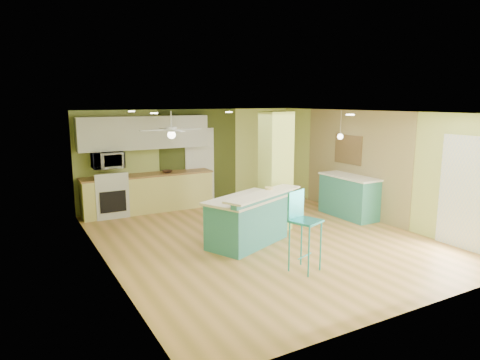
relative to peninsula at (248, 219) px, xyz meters
name	(u,v)px	position (x,y,z in m)	size (l,w,h in m)	color
floor	(261,239)	(0.38, 0.13, -0.49)	(6.00, 7.00, 0.01)	#A37A39
ceiling	(263,112)	(0.38, 0.13, 2.02)	(6.00, 7.00, 0.01)	white
wall_back	(192,157)	(0.38, 3.64, 0.77)	(6.00, 0.01, 2.50)	#C2D06F
wall_front	(411,221)	(0.38, -3.37, 0.77)	(6.00, 0.01, 2.50)	#C2D06F
wall_left	(104,193)	(-2.62, 0.13, 0.77)	(0.01, 7.00, 2.50)	#C2D06F
wall_right	(373,166)	(3.39, 0.13, 0.77)	(0.01, 7.00, 2.50)	#C2D06F
wood_panel	(354,163)	(3.37, 0.73, 0.77)	(0.02, 3.40, 2.50)	#8C7950
olive_accent	(199,156)	(0.58, 3.62, 0.77)	(2.20, 0.02, 2.50)	#3F481D
interior_door	(200,166)	(0.58, 3.59, 0.52)	(0.82, 0.05, 2.00)	white
french_door	(466,193)	(3.35, -2.17, 0.57)	(0.04, 1.08, 2.10)	white
column	(275,171)	(1.03, 0.63, 0.77)	(0.55, 0.55, 2.50)	#BECF60
kitchen_run	(149,193)	(-0.92, 3.33, -0.01)	(3.25, 0.63, 0.94)	#DED474
stove	(110,197)	(-1.87, 3.32, -0.02)	(0.76, 0.66, 1.08)	silver
upper_cabinets	(145,133)	(-0.92, 3.45, 1.47)	(3.20, 0.34, 0.80)	silver
microwave	(108,160)	(-1.87, 3.33, 0.87)	(0.70, 0.48, 0.39)	silver
ceiling_fan	(171,130)	(-0.72, 2.13, 1.59)	(1.41, 1.41, 0.61)	silver
pendant_lamp	(340,136)	(3.03, 0.88, 1.40)	(0.14, 0.14, 0.69)	silver
wall_decor	(348,149)	(3.35, 0.93, 1.07)	(0.03, 0.90, 0.70)	brown
peninsula	(248,219)	(0.00, 0.00, 0.00)	(2.10, 1.69, 1.05)	teal
bar_stool	(301,218)	(0.10, -1.52, 0.39)	(0.56, 0.56, 1.30)	teal
side_counter	(349,196)	(3.08, 0.55, 0.01)	(0.65, 1.53, 0.98)	teal
fruit_bowl	(167,172)	(-0.44, 3.28, 0.49)	(0.26, 0.26, 0.06)	#361F16
canister	(269,192)	(0.39, -0.11, 0.52)	(0.15, 0.15, 0.19)	gold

